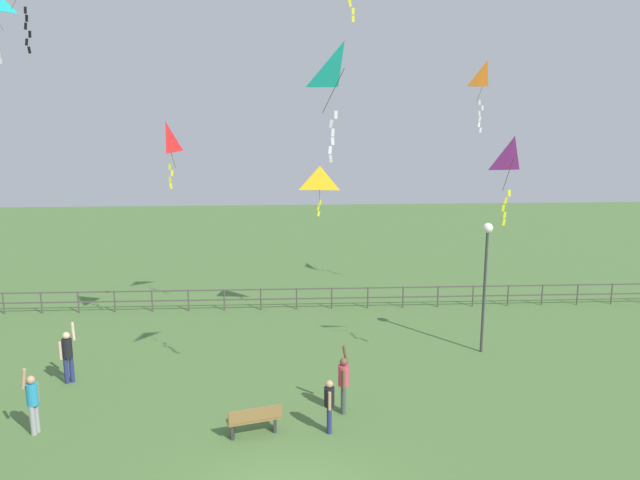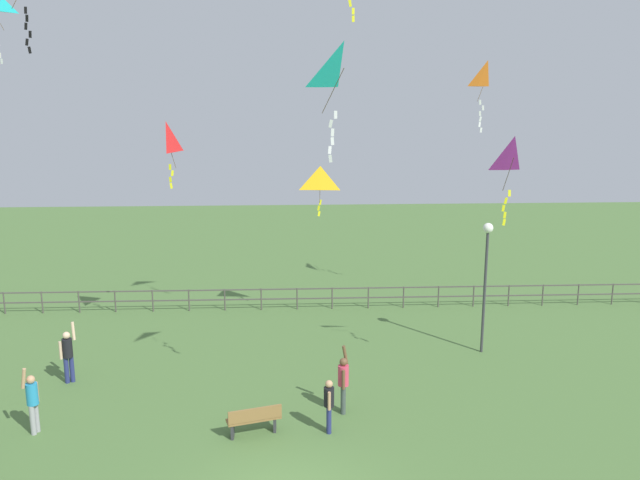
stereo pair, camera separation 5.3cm
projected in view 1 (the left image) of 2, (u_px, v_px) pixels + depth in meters
The scene contains 12 objects.
lamppost at pixel (486, 260), 24.01m from camera, with size 0.36×0.36×4.77m.
park_bench at pixel (255, 419), 18.80m from camera, with size 1.55×0.82×0.85m.
person_1 at pixel (329, 403), 18.86m from camera, with size 0.29×0.47×1.55m.
person_2 at pixel (33, 400), 18.76m from camera, with size 0.37×0.51×2.01m.
person_3 at pixel (68, 353), 21.99m from camera, with size 0.53×0.32×2.04m.
person_4 at pixel (344, 381), 19.97m from camera, with size 0.33×0.52×2.02m.
kite_0 at pixel (513, 161), 19.99m from camera, with size 0.76×1.05×2.63m.
kite_2 at pixel (486, 79), 27.28m from camera, with size 0.95×0.95×2.76m.
kite_3 at pixel (344, 72), 16.77m from camera, with size 1.16×1.20×2.91m.
kite_4 at pixel (320, 180), 26.27m from camera, with size 1.17×0.78×1.86m.
kite_6 at pixel (166, 139), 23.54m from camera, with size 0.61×0.89×2.32m.
waterfront_railing at pixel (278, 296), 29.25m from camera, with size 36.06×0.06×0.95m.
Camera 1 is at (0.08, -14.03, 9.49)m, focal length 38.34 mm.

